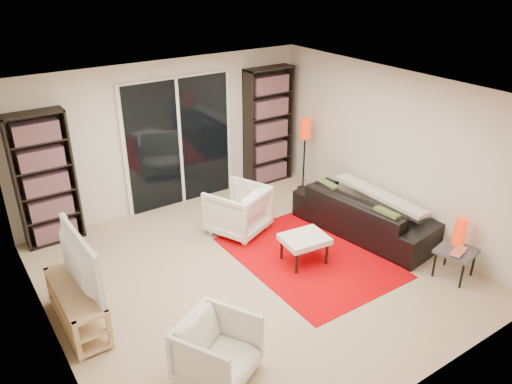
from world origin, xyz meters
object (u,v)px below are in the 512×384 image
at_px(sofa, 365,213).
at_px(floor_lamp, 305,136).
at_px(tv_stand, 77,306).
at_px(side_table, 456,253).
at_px(armchair_front, 217,350).
at_px(bookshelf_left, 45,180).
at_px(armchair_back, 238,210).
at_px(bookshelf_right, 269,127).
at_px(ottoman, 304,240).

xyz_separation_m(sofa, floor_lamp, (0.20, 1.71, 0.68)).
bearing_deg(tv_stand, side_table, -22.40).
height_order(sofa, floor_lamp, floor_lamp).
bearing_deg(armchair_front, tv_stand, 92.54).
distance_m(bookshelf_left, tv_stand, 2.22).
height_order(bookshelf_left, armchair_back, bookshelf_left).
relative_size(bookshelf_left, armchair_front, 2.74).
distance_m(bookshelf_right, side_table, 3.94).
bearing_deg(armchair_front, armchair_back, 25.55).
bearing_deg(armchair_front, bookshelf_right, 20.44).
relative_size(bookshelf_left, bookshelf_right, 0.93).
xyz_separation_m(bookshelf_right, armchair_back, (-1.48, -1.29, -0.69)).
xyz_separation_m(bookshelf_left, tv_stand, (-0.26, -2.08, -0.71)).
height_order(tv_stand, ottoman, tv_stand).
distance_m(bookshelf_left, sofa, 4.65).
bearing_deg(floor_lamp, armchair_back, -160.75).
bearing_deg(bookshelf_right, tv_stand, -153.15).
bearing_deg(bookshelf_right, bookshelf_left, 180.00).
bearing_deg(tv_stand, bookshelf_left, 82.77).
height_order(tv_stand, floor_lamp, floor_lamp).
bearing_deg(sofa, bookshelf_right, -6.28).
distance_m(bookshelf_left, ottoman, 3.72).
distance_m(armchair_back, armchair_front, 2.90).
height_order(tv_stand, side_table, tv_stand).
bearing_deg(sofa, armchair_front, 102.42).
bearing_deg(armchair_front, ottoman, 0.85).
bearing_deg(side_table, tv_stand, 157.60).
relative_size(side_table, floor_lamp, 0.41).
distance_m(bookshelf_right, floor_lamp, 0.74).
distance_m(bookshelf_left, side_table, 5.65).
xyz_separation_m(tv_stand, sofa, (4.20, -0.30, 0.06)).
height_order(bookshelf_left, tv_stand, bookshelf_left).
bearing_deg(bookshelf_left, tv_stand, -97.23).
relative_size(bookshelf_left, sofa, 0.89).
xyz_separation_m(tv_stand, ottoman, (2.93, -0.43, 0.08)).
xyz_separation_m(sofa, armchair_back, (-1.57, 1.09, 0.04)).
bearing_deg(armchair_front, bookshelf_left, 72.03).
bearing_deg(ottoman, bookshelf_right, 64.77).
xyz_separation_m(sofa, ottoman, (-1.27, -0.13, 0.03)).
bearing_deg(ottoman, bookshelf_left, 136.66).
distance_m(armchair_back, ottoman, 1.26).
xyz_separation_m(bookshelf_left, sofa, (3.94, -2.38, -0.65)).
bearing_deg(armchair_back, floor_lamp, 175.88).
bearing_deg(sofa, side_table, 176.80).
distance_m(tv_stand, side_table, 4.69).
bearing_deg(side_table, sofa, 95.21).
relative_size(tv_stand, ottoman, 1.89).
height_order(bookshelf_right, sofa, bookshelf_right).
height_order(armchair_front, side_table, armchair_front).
bearing_deg(side_table, bookshelf_left, 136.46).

